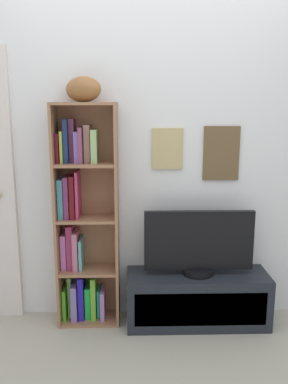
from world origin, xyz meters
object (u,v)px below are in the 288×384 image
bookshelf (82,223)px  tv_stand (197,298)px  television (199,243)px  football (83,89)px

bookshelf → tv_stand: (0.85, -0.08, -0.57)m
bookshelf → television: (0.85, -0.08, -0.13)m
bookshelf → football: bearing=-33.5°
bookshelf → television: bookshelf is taller
tv_stand → bookshelf: bearing=174.4°
football → tv_stand: (0.81, -0.06, -1.52)m
bookshelf → football: 0.95m
football → television: 1.36m
tv_stand → television: television is taller
bookshelf → tv_stand: size_ratio=1.56×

